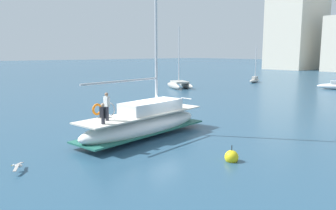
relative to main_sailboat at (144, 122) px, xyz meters
name	(u,v)px	position (x,y,z in m)	size (l,w,h in m)	color
ground_plane	(159,134)	(0.05, 1.11, -0.90)	(400.00, 400.00, 0.00)	#284C66
main_sailboat	(144,122)	(0.00, 0.00, 0.00)	(3.97, 9.87, 11.96)	white
moored_sloop_far	(254,80)	(-17.84, 36.73, -0.43)	(2.00, 4.05, 6.33)	#B7B2A8
moored_cutter_left	(180,84)	(-19.29, 20.42, -0.27)	(5.76, 4.28, 8.89)	#B7B2A8
seagull	(18,166)	(1.43, -7.99, -0.63)	(1.10, 0.75, 0.18)	silver
mooring_buoy	(231,157)	(6.64, 0.38, -0.70)	(0.68, 0.68, 0.94)	yellow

